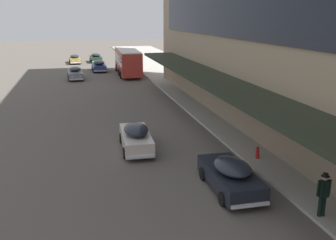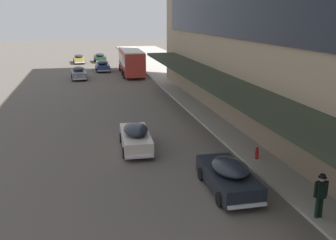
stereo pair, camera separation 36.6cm
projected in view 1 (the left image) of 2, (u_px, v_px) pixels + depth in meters
The scene contains 9 objects.
transit_bus_kerbside_front at pixel (128, 60), 51.09m from camera, with size 3.00×10.81×3.41m.
sedan_oncoming_rear at pixel (75, 59), 63.41m from camera, with size 2.01×5.06×1.44m.
sedan_trailing_near at pixel (96, 58), 64.58m from camera, with size 2.03×4.43×1.57m.
sedan_lead_near at pixel (230, 175), 17.44m from camera, with size 1.98×4.63×1.56m.
sedan_second_mid at pixel (99, 66), 54.47m from camera, with size 2.00×4.96×1.60m.
sedan_far_back at pixel (75, 73), 47.71m from camera, with size 2.02×4.79×1.56m.
sedan_second_near at pixel (136, 137), 22.75m from camera, with size 1.93×4.73×1.67m.
pedestrian_at_kerb at pixel (323, 193), 14.84m from camera, with size 0.62×0.33×1.86m.
fire_hydrant at pixel (257, 153), 21.07m from camera, with size 0.20×0.40×0.70m.
Camera 1 is at (-2.82, -6.79, 8.00)m, focal length 40.00 mm.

